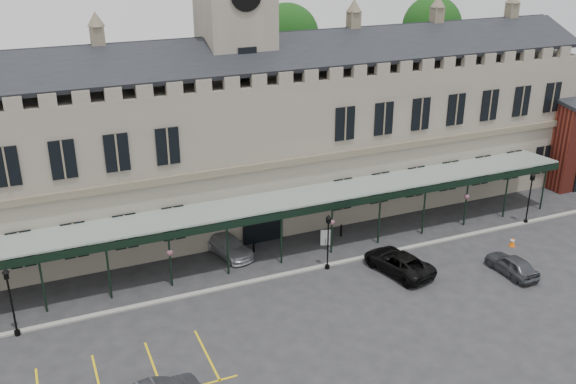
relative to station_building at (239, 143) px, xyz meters
name	(u,v)px	position (x,y,z in m)	size (l,w,h in m)	color
ground	(326,314)	(0.00, -15.91, -6.47)	(140.00, 140.00, 0.00)	#262629
station_building	(239,143)	(0.00, 0.00, 0.00)	(60.00, 10.36, 17.30)	slate
clock_tower	(236,59)	(0.00, 0.09, 6.64)	(5.60, 5.60, 24.80)	slate
canopy	(280,231)	(0.00, -8.45, -4.06)	(50.00, 4.10, 4.30)	#8C9E93
kerb	(291,273)	(0.00, -10.41, -6.41)	(60.00, 0.40, 0.12)	gray
tree_behind_mid	(287,38)	(8.00, 9.09, 6.35)	(6.00, 6.00, 16.00)	#332314
tree_behind_right	(432,28)	(24.00, 9.09, 6.35)	(6.00, 6.00, 16.00)	#332314
lamp_post_left	(10,296)	(-17.80, -10.65, -3.78)	(0.43, 0.43, 4.54)	black
lamp_post_mid	(328,237)	(2.67, -10.74, -3.97)	(0.40, 0.40, 4.21)	black
lamp_post_right	(530,193)	(20.85, -10.43, -3.82)	(0.42, 0.42, 4.47)	black
traffic_cone	(512,242)	(17.09, -13.16, -6.11)	(0.46, 0.46, 0.73)	#F36007
sign_board	(325,238)	(4.13, -7.46, -5.84)	(0.72, 0.29, 1.28)	black
bollard_left	(254,247)	(-1.24, -6.33, -6.06)	(0.15, 0.15, 0.82)	black
bollard_right	(341,230)	(5.95, -6.55, -5.99)	(0.17, 0.17, 0.95)	black
car_taxi	(228,246)	(-3.11, -5.91, -5.77)	(1.96, 4.81, 1.40)	#A2A4AA
car_van	(398,262)	(7.01, -13.10, -5.72)	(2.49, 5.40, 1.50)	black
car_right_a	(512,265)	(14.15, -16.41, -5.76)	(1.66, 4.13, 1.41)	#3A3D42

